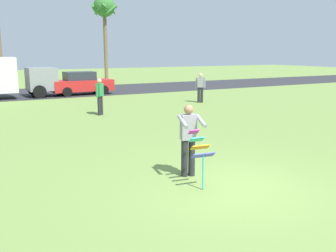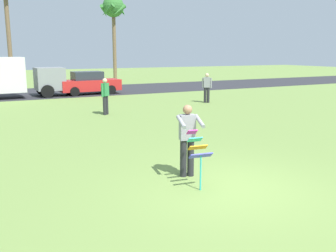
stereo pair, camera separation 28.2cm
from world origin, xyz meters
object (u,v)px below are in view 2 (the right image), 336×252
at_px(parked_car_red, 89,83).
at_px(palm_tree_centre_far, 113,10).
at_px(person_walker_far, 105,95).
at_px(parked_truck_grey_van, 3,76).
at_px(person_kite_flyer, 187,138).
at_px(person_walker_near, 207,87).
at_px(kite_held, 198,150).

distance_m(parked_car_red, palm_tree_centre_far, 13.60).
bearing_deg(person_walker_far, parked_car_red, 79.64).
height_order(parked_truck_grey_van, palm_tree_centre_far, palm_tree_centre_far).
xyz_separation_m(person_kite_flyer, parked_truck_grey_van, (-2.90, 18.48, 0.46)).
bearing_deg(person_kite_flyer, person_walker_near, 55.15).
bearing_deg(person_kite_flyer, parked_car_red, 81.88).
height_order(person_kite_flyer, person_walker_far, same).
bearing_deg(person_walker_near, person_kite_flyer, -124.85).
height_order(parked_car_red, person_walker_near, person_walker_near).
height_order(kite_held, parked_truck_grey_van, parked_truck_grey_van).
bearing_deg(parked_car_red, kite_held, -98.32).
relative_size(parked_car_red, palm_tree_centre_far, 0.51).
bearing_deg(person_walker_near, person_walker_far, -167.94).
bearing_deg(parked_truck_grey_van, kite_held, -81.93).
xyz_separation_m(parked_truck_grey_van, person_walker_far, (3.90, -8.96, -0.48)).
xyz_separation_m(parked_car_red, person_walker_near, (4.97, -7.55, 0.16)).
distance_m(parked_truck_grey_van, palm_tree_centre_far, 16.44).
height_order(kite_held, person_walker_far, person_walker_far).
height_order(parked_car_red, palm_tree_centre_far, palm_tree_centre_far).
bearing_deg(parked_car_red, person_kite_flyer, -98.12).
relative_size(kite_held, palm_tree_centre_far, 0.15).
height_order(parked_truck_grey_van, person_walker_far, parked_truck_grey_van).
height_order(person_walker_near, person_walker_far, same).
distance_m(kite_held, person_walker_near, 14.03).
xyz_separation_m(kite_held, palm_tree_centre_far, (8.42, 29.93, 6.17)).
bearing_deg(person_walker_far, person_walker_near, 12.06).
relative_size(person_walker_near, person_walker_far, 1.00).
distance_m(parked_truck_grey_van, parked_car_red, 5.58).
bearing_deg(parked_car_red, person_walker_far, -100.36).
bearing_deg(person_walker_near, kite_held, -123.67).
bearing_deg(palm_tree_centre_far, parked_truck_grey_van, -136.19).
xyz_separation_m(parked_truck_grey_van, palm_tree_centre_far, (11.15, 10.70, 5.62)).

